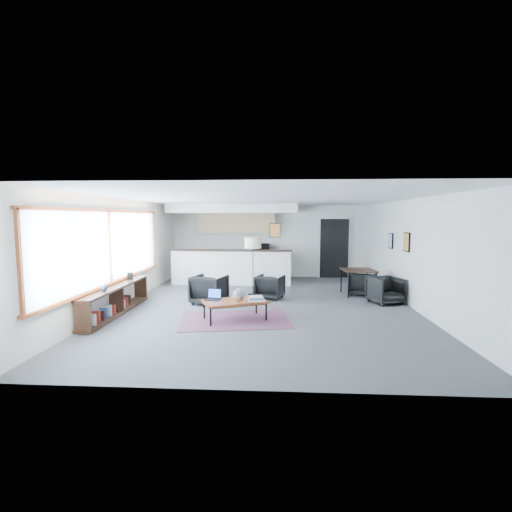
# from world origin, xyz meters

# --- Properties ---
(room) EXTENTS (7.02, 9.02, 2.62)m
(room) POSITION_xyz_m (0.00, 0.00, 1.30)
(room) COLOR #4A4A4D
(room) RESTS_ON ground
(window) EXTENTS (0.10, 5.95, 1.66)m
(window) POSITION_xyz_m (-3.46, -0.90, 1.46)
(window) COLOR #8CBFFF
(window) RESTS_ON room
(console) EXTENTS (0.35, 3.00, 0.80)m
(console) POSITION_xyz_m (-3.30, -1.05, 0.33)
(console) COLOR black
(console) RESTS_ON floor
(kitchenette) EXTENTS (4.20, 1.96, 2.60)m
(kitchenette) POSITION_xyz_m (-1.20, 3.71, 1.38)
(kitchenette) COLOR white
(kitchenette) RESTS_ON floor
(doorway) EXTENTS (1.10, 0.12, 2.15)m
(doorway) POSITION_xyz_m (2.30, 4.42, 1.07)
(doorway) COLOR black
(doorway) RESTS_ON room
(track_light) EXTENTS (1.60, 0.07, 0.15)m
(track_light) POSITION_xyz_m (-0.59, 2.20, 2.53)
(track_light) COLOR silver
(track_light) RESTS_ON room
(wall_art_lower) EXTENTS (0.03, 0.38, 0.48)m
(wall_art_lower) POSITION_xyz_m (3.47, 0.40, 1.55)
(wall_art_lower) COLOR black
(wall_art_lower) RESTS_ON room
(wall_art_upper) EXTENTS (0.03, 0.34, 0.44)m
(wall_art_upper) POSITION_xyz_m (3.47, 1.70, 1.50)
(wall_art_upper) COLOR black
(wall_art_upper) RESTS_ON room
(kilim_rug) EXTENTS (2.48, 1.88, 0.01)m
(kilim_rug) POSITION_xyz_m (-0.60, -1.32, 0.01)
(kilim_rug) COLOR #5A2F46
(kilim_rug) RESTS_ON floor
(coffee_table) EXTENTS (1.45, 1.15, 0.42)m
(coffee_table) POSITION_xyz_m (-0.60, -1.32, 0.39)
(coffee_table) COLOR brown
(coffee_table) RESTS_ON floor
(laptop) EXTENTS (0.36, 0.32, 0.22)m
(laptop) POSITION_xyz_m (-1.06, -1.25, 0.48)
(laptop) COLOR black
(laptop) RESTS_ON coffee_table
(ceramic_pot) EXTENTS (0.26, 0.26, 0.26)m
(ceramic_pot) POSITION_xyz_m (-0.52, -1.31, 0.55)
(ceramic_pot) COLOR gray
(ceramic_pot) RESTS_ON coffee_table
(book_stack) EXTENTS (0.36, 0.30, 0.10)m
(book_stack) POSITION_xyz_m (-0.15, -1.33, 0.47)
(book_stack) COLOR silver
(book_stack) RESTS_ON coffee_table
(coaster) EXTENTS (0.12, 0.12, 0.01)m
(coaster) POSITION_xyz_m (-0.42, -1.51, 0.42)
(coaster) COLOR #E5590C
(coaster) RESTS_ON coffee_table
(armchair_left) EXTENTS (0.94, 0.90, 0.79)m
(armchair_left) POSITION_xyz_m (-1.42, 0.13, 0.40)
(armchair_left) COLOR black
(armchair_left) RESTS_ON floor
(armchair_right) EXTENTS (0.83, 0.80, 0.69)m
(armchair_right) POSITION_xyz_m (0.09, 0.80, 0.35)
(armchair_right) COLOR black
(armchair_right) RESTS_ON floor
(floor_lamp) EXTENTS (0.56, 0.56, 1.60)m
(floor_lamp) POSITION_xyz_m (-0.40, 1.30, 1.39)
(floor_lamp) COLOR black
(floor_lamp) RESTS_ON floor
(dining_table) EXTENTS (0.93, 0.93, 0.72)m
(dining_table) POSITION_xyz_m (2.54, 1.42, 0.65)
(dining_table) COLOR black
(dining_table) RESTS_ON floor
(dining_chair_near) EXTENTS (0.77, 0.75, 0.63)m
(dining_chair_near) POSITION_xyz_m (3.00, 0.39, 0.31)
(dining_chair_near) COLOR black
(dining_chair_near) RESTS_ON floor
(dining_chair_far) EXTENTS (0.73, 0.71, 0.60)m
(dining_chair_far) POSITION_xyz_m (2.65, 1.38, 0.30)
(dining_chair_far) COLOR black
(dining_chair_far) RESTS_ON floor
(microwave) EXTENTS (0.55, 0.32, 0.37)m
(microwave) POSITION_xyz_m (-0.28, 4.15, 1.12)
(microwave) COLOR black
(microwave) RESTS_ON kitchenette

